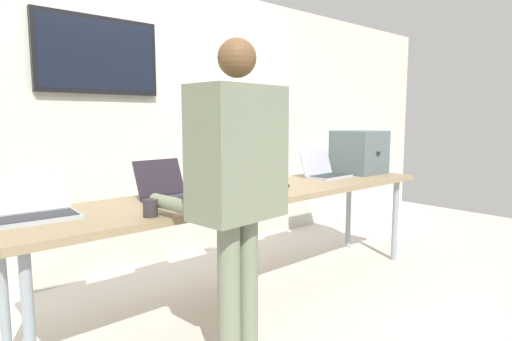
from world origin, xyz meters
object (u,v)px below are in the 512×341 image
(laptop_station_2, at_px, (256,179))
(laptop_station_3, at_px, (324,171))
(workbench, at_px, (251,197))
(coffee_mug, at_px, (150,208))
(laptop_station_0, at_px, (34,208))
(laptop_station_1, at_px, (168,191))
(equipment_box, at_px, (359,152))
(person, at_px, (236,177))

(laptop_station_2, xyz_separation_m, laptop_station_3, (0.75, -0.02, 0.00))
(workbench, xyz_separation_m, coffee_mug, (-0.89, -0.25, 0.09))
(laptop_station_0, height_order, laptop_station_1, laptop_station_1)
(equipment_box, distance_m, laptop_station_1, 1.92)
(laptop_station_1, distance_m, laptop_station_3, 1.49)
(laptop_station_2, height_order, person, person)
(laptop_station_1, bearing_deg, laptop_station_2, 1.90)
(equipment_box, distance_m, coffee_mug, 2.24)
(laptop_station_2, bearing_deg, workbench, -143.09)
(laptop_station_3, distance_m, coffee_mug, 1.81)
(laptop_station_2, distance_m, laptop_station_3, 0.75)
(equipment_box, bearing_deg, workbench, -177.94)
(laptop_station_0, bearing_deg, laptop_station_1, -2.35)
(laptop_station_2, bearing_deg, equipment_box, -2.91)
(equipment_box, bearing_deg, laptop_station_2, 177.09)
(laptop_station_0, bearing_deg, laptop_station_3, -0.67)
(equipment_box, bearing_deg, coffee_mug, -172.34)
(equipment_box, relative_size, laptop_station_3, 1.04)
(laptop_station_2, height_order, laptop_station_3, laptop_station_3)
(laptop_station_2, bearing_deg, laptop_station_0, 179.77)
(laptop_station_2, distance_m, coffee_mug, 1.09)
(person, relative_size, coffee_mug, 18.01)
(workbench, bearing_deg, laptop_station_0, 175.12)
(equipment_box, distance_m, laptop_station_2, 1.19)
(workbench, bearing_deg, person, -135.51)
(laptop_station_0, bearing_deg, equipment_box, -1.42)
(laptop_station_1, height_order, coffee_mug, laptop_station_1)
(laptop_station_2, xyz_separation_m, person, (-0.78, -0.73, 0.16))
(person, bearing_deg, coffee_mug, 124.68)
(laptop_station_2, relative_size, person, 0.23)
(workbench, relative_size, laptop_station_1, 9.41)
(laptop_station_0, xyz_separation_m, person, (0.70, -0.73, 0.16))
(person, bearing_deg, laptop_station_1, 86.87)
(laptop_station_0, xyz_separation_m, laptop_station_1, (0.74, -0.03, 0.00))
(laptop_station_1, height_order, laptop_station_3, laptop_station_1)
(laptop_station_1, relative_size, laptop_station_2, 0.88)
(equipment_box, relative_size, person, 0.24)
(laptop_station_2, bearing_deg, person, -136.79)
(workbench, bearing_deg, laptop_station_3, 5.63)
(equipment_box, distance_m, laptop_station_3, 0.46)
(workbench, relative_size, person, 1.94)
(equipment_box, height_order, laptop_station_3, equipment_box)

